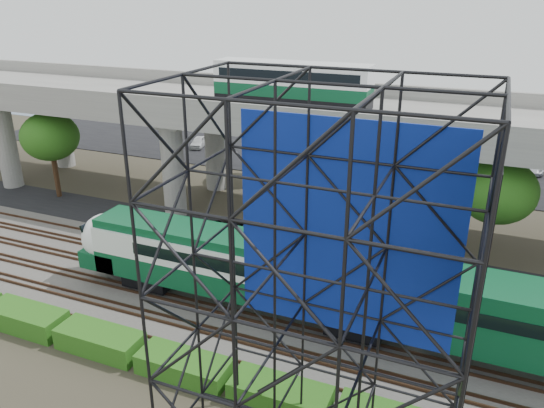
% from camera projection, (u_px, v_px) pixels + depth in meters
% --- Properties ---
extents(ground, '(140.00, 140.00, 0.00)m').
position_uv_depth(ground, '(209.00, 322.00, 29.76)').
color(ground, '#474233').
rests_on(ground, ground).
extents(ballast_bed, '(90.00, 12.00, 0.20)m').
position_uv_depth(ballast_bed, '(226.00, 303.00, 31.43)').
color(ballast_bed, slate).
rests_on(ballast_bed, ground).
extents(service_road, '(90.00, 5.00, 0.08)m').
position_uv_depth(service_road, '(279.00, 245.00, 38.73)').
color(service_road, black).
rests_on(service_road, ground).
extents(parking_lot, '(90.00, 18.00, 0.08)m').
position_uv_depth(parking_lot, '(358.00, 158.00, 58.85)').
color(parking_lot, black).
rests_on(parking_lot, ground).
extents(harbor_water, '(140.00, 40.00, 0.03)m').
position_uv_depth(harbor_water, '(395.00, 117.00, 77.69)').
color(harbor_water, '#465973').
rests_on(harbor_water, ground).
extents(rail_tracks, '(90.00, 9.52, 0.16)m').
position_uv_depth(rail_tracks, '(226.00, 300.00, 31.37)').
color(rail_tracks, '#472D1E').
rests_on(rail_tracks, ballast_bed).
extents(commuter_train, '(29.30, 3.06, 4.30)m').
position_uv_depth(commuter_train, '(281.00, 273.00, 29.15)').
color(commuter_train, black).
rests_on(commuter_train, rail_tracks).
extents(overpass, '(80.00, 12.00, 12.40)m').
position_uv_depth(overpass, '(305.00, 119.00, 40.41)').
color(overpass, '#9E9B93').
rests_on(overpass, ground).
extents(scaffold_tower, '(9.36, 6.36, 15.00)m').
position_uv_depth(scaffold_tower, '(318.00, 321.00, 17.01)').
color(scaffold_tower, black).
rests_on(scaffold_tower, ground).
extents(hedge_strip, '(34.60, 1.80, 1.20)m').
position_uv_depth(hedge_strip, '(184.00, 365.00, 25.51)').
color(hedge_strip, '#225413').
rests_on(hedge_strip, ground).
extents(trees, '(40.94, 16.94, 7.69)m').
position_uv_depth(trees, '(252.00, 146.00, 43.18)').
color(trees, '#382314').
rests_on(trees, ground).
extents(suv, '(5.84, 4.06, 1.48)m').
position_uv_depth(suv, '(238.00, 231.00, 39.11)').
color(suv, black).
rests_on(suv, service_road).
extents(parked_cars, '(38.62, 9.59, 1.29)m').
position_uv_depth(parked_cars, '(366.00, 155.00, 57.75)').
color(parked_cars, silver).
rests_on(parked_cars, parking_lot).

